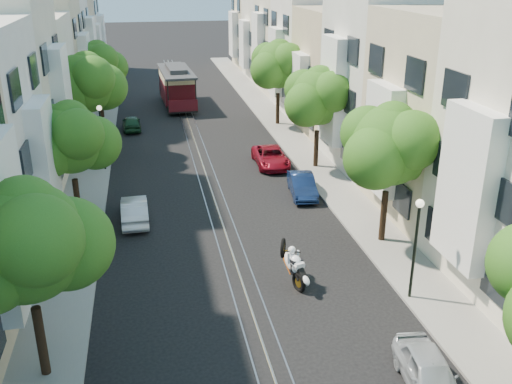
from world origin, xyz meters
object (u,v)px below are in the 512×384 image
parked_car_e_near (429,373)px  tree_w_a (27,245)px  tree_e_d (279,66)px  tree_w_c (87,84)px  tree_e_b (391,147)px  sportbike_rider (293,263)px  cable_car (177,85)px  parked_car_w_far (132,123)px  lamp_east (416,234)px  tree_w_d (98,65)px  parked_car_w_mid (135,210)px  tree_e_c (319,98)px  parked_car_e_far (271,157)px  lamp_west (101,128)px  parked_car_e_mid (302,185)px  tree_w_b (71,141)px

parked_car_e_near → tree_w_a: bearing=171.9°
tree_e_d → tree_w_c: 15.60m
tree_e_d → tree_e_b: bearing=-90.0°
sportbike_rider → cable_car: cable_car is taller
tree_w_c → parked_car_w_far: (2.46, 6.61, -4.48)m
tree_w_a → lamp_east: tree_w_a is taller
tree_w_d → parked_car_w_mid: size_ratio=1.71×
tree_w_a → tree_w_c: bearing=90.0°
tree_e_c → tree_w_a: 23.05m
tree_w_c → parked_car_e_far: size_ratio=1.63×
tree_w_c → lamp_west: size_ratio=1.71×
lamp_east → parked_car_e_near: 5.70m
tree_e_b → parked_car_e_mid: size_ratio=1.79×
tree_e_b → parked_car_e_far: bearing=103.5°
tree_w_d → parked_car_w_far: 6.43m
parked_car_e_far → parked_car_w_mid: 11.44m
tree_w_b → parked_car_e_mid: (12.18, 1.48, -3.78)m
tree_w_a → parked_car_w_far: tree_w_a is taller
tree_e_c → tree_w_c: 15.25m
tree_w_c → lamp_east: 25.01m
parked_car_e_near → tree_e_d: bearing=91.1°
tree_w_b → lamp_west: 8.22m
lamp_east → lamp_west: size_ratio=1.00×
tree_w_c → lamp_west: bearing=-74.2°
parked_car_e_far → lamp_west: bearing=174.7°
parked_car_e_mid → parked_car_e_far: 5.51m
tree_e_b → tree_w_a: size_ratio=1.00×
parked_car_w_mid → tree_e_b: bearing=156.6°
tree_w_d → parked_car_w_far: tree_w_d is taller
tree_w_a → tree_w_b: size_ratio=1.07×
tree_w_a → parked_car_e_far: size_ratio=1.54×
tree_w_c → cable_car: (6.64, 14.55, -3.06)m
tree_w_b → lamp_east: bearing=-36.6°
tree_w_a → cable_car: size_ratio=0.75×
tree_e_c → tree_w_a: bearing=-128.7°
tree_e_d → lamp_east: tree_e_d is taller
tree_e_b → parked_car_e_near: bearing=-105.1°
tree_w_d → parked_car_w_far: (2.46, -4.39, -4.01)m
tree_w_c → lamp_east: (13.44, -20.98, -2.22)m
tree_e_d → cable_car: tree_e_d is taller
parked_car_w_mid → lamp_east: bearing=136.3°
parked_car_e_near → parked_car_e_mid: parked_car_e_mid is taller
tree_w_b → lamp_east: 16.81m
lamp_west → tree_e_c: bearing=-8.5°
lamp_east → parked_car_w_mid: size_ratio=1.09×
parked_car_e_near → tree_e_b: bearing=80.8°
tree_e_d → parked_car_w_far: 12.70m
lamp_west → parked_car_w_far: size_ratio=1.20×
parked_car_w_far → parked_car_e_near: bearing=102.8°
tree_w_a → parked_car_e_near: bearing=-14.0°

